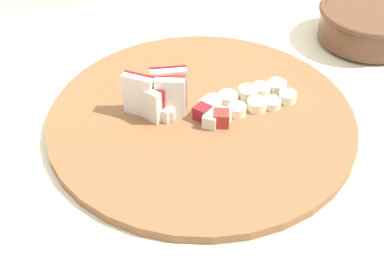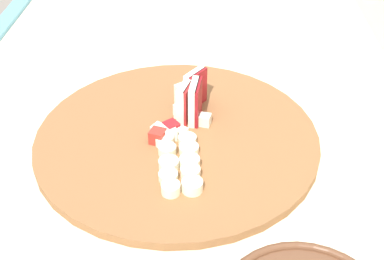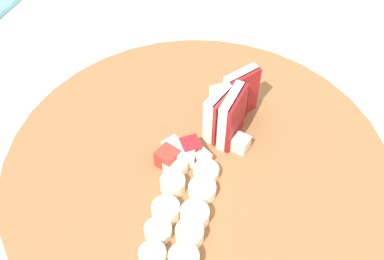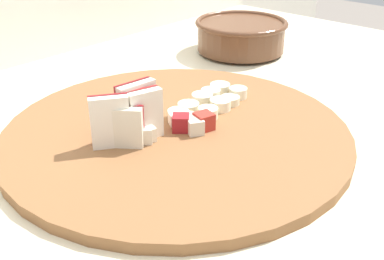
{
  "view_description": "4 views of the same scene",
  "coord_description": "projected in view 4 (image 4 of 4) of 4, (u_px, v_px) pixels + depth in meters",
  "views": [
    {
      "loc": [
        -0.08,
        -0.55,
        1.36
      ],
      "look_at": [
        0.05,
        -0.02,
        0.9
      ],
      "focal_mm": 49.41,
      "sensor_mm": 36.0,
      "label": 1
    },
    {
      "loc": [
        0.7,
        0.07,
        1.36
      ],
      "look_at": [
        0.09,
        0.04,
        0.91
      ],
      "focal_mm": 47.11,
      "sensor_mm": 36.0,
      "label": 2
    },
    {
      "loc": [
        0.36,
        0.11,
        1.27
      ],
      "look_at": [
        0.08,
        0.01,
        0.94
      ],
      "focal_mm": 39.29,
      "sensor_mm": 36.0,
      "label": 3
    },
    {
      "loc": [
        -0.31,
        -0.35,
        1.16
      ],
      "look_at": [
        0.07,
        -0.01,
        0.9
      ],
      "focal_mm": 43.77,
      "sensor_mm": 36.0,
      "label": 4
    }
  ],
  "objects": [
    {
      "name": "ceramic_bowl",
      "position": [
        241.0,
        35.0,
        0.9
      ],
      "size": [
        0.18,
        0.18,
        0.06
      ],
      "color": "brown",
      "rests_on": "tiled_countertop"
    },
    {
      "name": "apple_wedge_fan",
      "position": [
        130.0,
        117.0,
        0.56
      ],
      "size": [
        0.09,
        0.05,
        0.07
      ],
      "color": "maroon",
      "rests_on": "cutting_board"
    },
    {
      "name": "banana_slice_rows",
      "position": [
        210.0,
        103.0,
        0.65
      ],
      "size": [
        0.14,
        0.07,
        0.02
      ],
      "color": "white",
      "rests_on": "cutting_board"
    },
    {
      "name": "apple_dice_pile",
      "position": [
        175.0,
        124.0,
        0.59
      ],
      "size": [
        0.1,
        0.1,
        0.02
      ],
      "color": "beige",
      "rests_on": "cutting_board"
    },
    {
      "name": "cutting_board",
      "position": [
        177.0,
        133.0,
        0.6
      ],
      "size": [
        0.44,
        0.44,
        0.01
      ],
      "primitive_type": "cylinder",
      "color": "brown",
      "rests_on": "tiled_countertop"
    }
  ]
}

